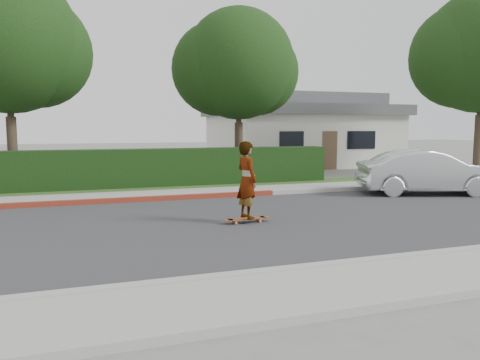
# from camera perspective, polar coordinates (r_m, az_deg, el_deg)

# --- Properties ---
(ground) EXTENTS (120.00, 120.00, 0.00)m
(ground) POSITION_cam_1_polar(r_m,az_deg,el_deg) (12.00, 7.18, -4.72)
(ground) COLOR slate
(ground) RESTS_ON ground
(road) EXTENTS (60.00, 8.00, 0.01)m
(road) POSITION_cam_1_polar(r_m,az_deg,el_deg) (12.00, 7.18, -4.69)
(road) COLOR #2D2D30
(road) RESTS_ON ground
(curb_near) EXTENTS (60.00, 0.20, 0.15)m
(curb_near) POSITION_cam_1_polar(r_m,az_deg,el_deg) (8.61, 19.55, -9.01)
(curb_near) COLOR #9E9E99
(curb_near) RESTS_ON ground
(sidewalk_near) EXTENTS (60.00, 1.60, 0.12)m
(sidewalk_near) POSITION_cam_1_polar(r_m,az_deg,el_deg) (7.97, 23.67, -10.55)
(sidewalk_near) COLOR gray
(sidewalk_near) RESTS_ON ground
(curb_far) EXTENTS (60.00, 0.20, 0.15)m
(curb_far) POSITION_cam_1_polar(r_m,az_deg,el_deg) (15.71, 0.52, -1.74)
(curb_far) COLOR #9E9E99
(curb_far) RESTS_ON ground
(curb_red_section) EXTENTS (12.00, 0.21, 0.15)m
(curb_red_section) POSITION_cam_1_polar(r_m,az_deg,el_deg) (14.81, -18.03, -2.55)
(curb_red_section) COLOR maroon
(curb_red_section) RESTS_ON ground
(sidewalk_far) EXTENTS (60.00, 1.60, 0.12)m
(sidewalk_far) POSITION_cam_1_polar(r_m,az_deg,el_deg) (16.56, -0.53, -1.37)
(sidewalk_far) COLOR gray
(sidewalk_far) RESTS_ON ground
(planting_strip) EXTENTS (60.00, 1.60, 0.10)m
(planting_strip) POSITION_cam_1_polar(r_m,az_deg,el_deg) (18.07, -2.16, -0.75)
(planting_strip) COLOR #2D4C1E
(planting_strip) RESTS_ON ground
(hedge) EXTENTS (15.00, 1.00, 1.50)m
(hedge) POSITION_cam_1_polar(r_m,az_deg,el_deg) (17.95, -11.94, 1.32)
(hedge) COLOR black
(hedge) RESTS_ON ground
(tree_left) EXTENTS (5.99, 5.21, 8.00)m
(tree_left) POSITION_cam_1_polar(r_m,az_deg,el_deg) (19.58, -26.52, 14.46)
(tree_left) COLOR #33261C
(tree_left) RESTS_ON ground
(tree_center) EXTENTS (5.66, 4.84, 7.44)m
(tree_center) POSITION_cam_1_polar(r_m,az_deg,el_deg) (21.01, -0.37, 13.54)
(tree_center) COLOR #33261C
(tree_center) RESTS_ON ground
(tree_right) EXTENTS (6.32, 5.60, 8.56)m
(tree_right) POSITION_cam_1_polar(r_m,az_deg,el_deg) (24.95, 27.15, 13.39)
(tree_right) COLOR #33261C
(tree_right) RESTS_ON ground
(house) EXTENTS (10.60, 8.60, 4.30)m
(house) POSITION_cam_1_polar(r_m,az_deg,el_deg) (29.66, 7.34, 5.99)
(house) COLOR beige
(house) RESTS_ON ground
(skateboard) EXTENTS (1.20, 0.32, 0.11)m
(skateboard) POSITION_cam_1_polar(r_m,az_deg,el_deg) (11.37, 0.83, -4.76)
(skateboard) COLOR #CF6438
(skateboard) RESTS_ON ground
(skateboarder) EXTENTS (0.57, 0.75, 1.86)m
(skateboarder) POSITION_cam_1_polar(r_m,az_deg,el_deg) (11.22, 0.84, -0.01)
(skateboarder) COLOR white
(skateboarder) RESTS_ON skateboard
(car_silver) EXTENTS (4.90, 3.07, 1.53)m
(car_silver) POSITION_cam_1_polar(r_m,az_deg,el_deg) (17.37, 21.89, 0.87)
(car_silver) COLOR silver
(car_silver) RESTS_ON ground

